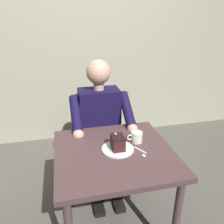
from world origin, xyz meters
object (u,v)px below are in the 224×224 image
seated_person (101,128)px  dessert_spoon (142,153)px  dining_table (114,163)px  coffee_cup (137,137)px  cake_slice (118,142)px  chair (98,134)px

seated_person → dessert_spoon: (-0.18, 0.57, 0.07)m
dining_table → dessert_spoon: dessert_spoon is taller
seated_person → dining_table: bearing=90.0°
seated_person → coffee_cup: (-0.19, 0.42, 0.11)m
cake_slice → chair: bearing=-87.5°
coffee_cup → dessert_spoon: (0.01, 0.16, -0.04)m
cake_slice → dessert_spoon: bearing=150.9°
dining_table → dessert_spoon: size_ratio=5.83×
cake_slice → coffee_cup: 0.18m
dining_table → cake_slice: cake_slice is taller
dining_table → chair: bearing=-90.0°
chair → dessert_spoon: (-0.18, 0.74, 0.23)m
coffee_cup → seated_person: bearing=-65.5°
dining_table → dessert_spoon: 0.22m
dining_table → cake_slice: (-0.03, -0.01, 0.16)m
chair → cake_slice: 0.72m
dining_table → seated_person: seated_person is taller
chair → cake_slice: chair is taller
seated_person → coffee_cup: 0.47m
chair → coffee_cup: size_ratio=7.69×
chair → coffee_cup: (-0.19, 0.59, 0.27)m
cake_slice → coffee_cup: bearing=-155.8°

